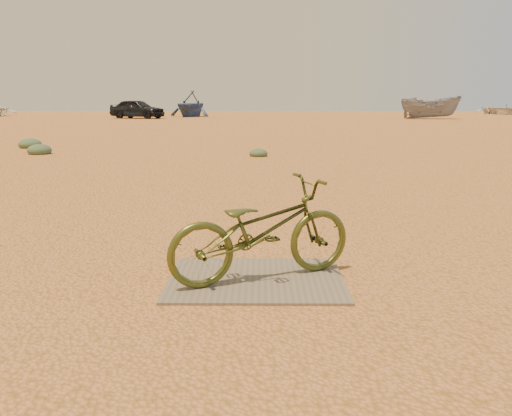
{
  "coord_description": "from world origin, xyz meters",
  "views": [
    {
      "loc": [
        0.49,
        -4.29,
        1.54
      ],
      "look_at": [
        0.46,
        -0.21,
        0.64
      ],
      "focal_mm": 35.0,
      "sensor_mm": 36.0,
      "label": 1
    }
  ],
  "objects_px": {
    "bicycle": "(262,230)",
    "boat_mid_right": "(430,107)",
    "plywood_board": "(256,279)",
    "car": "(137,109)",
    "boat_far_left": "(191,104)",
    "boat_far_right": "(500,109)"
  },
  "relations": [
    {
      "from": "bicycle",
      "to": "boat_mid_right",
      "type": "xyz_separation_m",
      "value": [
        13.17,
        35.36,
        0.42
      ]
    },
    {
      "from": "plywood_board",
      "to": "bicycle",
      "type": "relative_size",
      "value": 0.91
    },
    {
      "from": "plywood_board",
      "to": "car",
      "type": "xyz_separation_m",
      "value": [
        -9.72,
        36.13,
        0.74
      ]
    },
    {
      "from": "plywood_board",
      "to": "boat_far_left",
      "type": "xyz_separation_m",
      "value": [
        -5.95,
        39.87,
        1.11
      ]
    },
    {
      "from": "bicycle",
      "to": "boat_far_right",
      "type": "height_order",
      "value": "boat_far_right"
    },
    {
      "from": "car",
      "to": "boat_far_right",
      "type": "relative_size",
      "value": 0.89
    },
    {
      "from": "plywood_board",
      "to": "bicycle",
      "type": "distance_m",
      "value": 0.45
    },
    {
      "from": "boat_far_left",
      "to": "boat_far_right",
      "type": "distance_m",
      "value": 31.18
    },
    {
      "from": "car",
      "to": "boat_far_right",
      "type": "bearing_deg",
      "value": -50.52
    },
    {
      "from": "boat_far_left",
      "to": "boat_mid_right",
      "type": "xyz_separation_m",
      "value": [
        19.17,
        -4.52,
        -0.25
      ]
    },
    {
      "from": "bicycle",
      "to": "boat_mid_right",
      "type": "relative_size",
      "value": 0.37
    },
    {
      "from": "bicycle",
      "to": "car",
      "type": "xyz_separation_m",
      "value": [
        -9.77,
        36.13,
        0.29
      ]
    },
    {
      "from": "boat_far_left",
      "to": "boat_mid_right",
      "type": "distance_m",
      "value": 19.7
    },
    {
      "from": "bicycle",
      "to": "boat_far_left",
      "type": "distance_m",
      "value": 40.33
    },
    {
      "from": "boat_far_left",
      "to": "boat_far_right",
      "type": "xyz_separation_m",
      "value": [
        30.24,
        7.58,
        -0.61
      ]
    },
    {
      "from": "bicycle",
      "to": "car",
      "type": "height_order",
      "value": "car"
    },
    {
      "from": "boat_far_right",
      "to": "plywood_board",
      "type": "bearing_deg",
      "value": -119.92
    },
    {
      "from": "plywood_board",
      "to": "boat_far_right",
      "type": "distance_m",
      "value": 53.3
    },
    {
      "from": "bicycle",
      "to": "boat_far_left",
      "type": "xyz_separation_m",
      "value": [
        -6.0,
        39.87,
        0.67
      ]
    },
    {
      "from": "boat_mid_right",
      "to": "boat_far_right",
      "type": "xyz_separation_m",
      "value": [
        11.07,
        12.09,
        -0.36
      ]
    },
    {
      "from": "plywood_board",
      "to": "boat_mid_right",
      "type": "height_order",
      "value": "boat_mid_right"
    },
    {
      "from": "plywood_board",
      "to": "boat_far_right",
      "type": "xyz_separation_m",
      "value": [
        24.3,
        47.44,
        0.5
      ]
    }
  ]
}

